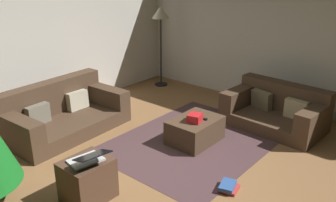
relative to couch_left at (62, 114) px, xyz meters
The scene contains 13 objects.
ground_plane 2.28m from the couch_left, 87.35° to the right, with size 6.40×6.40×0.00m, color brown.
rear_partition 1.35m from the couch_left, 83.19° to the left, with size 6.40×0.12×2.60m, color beige.
corner_partition 4.09m from the couch_left, 34.89° to the right, with size 0.12×6.40×2.60m, color beige.
couch_left is the anchor object (origin of this frame).
couch_right 3.44m from the couch_left, 46.92° to the right, with size 0.99×1.57×0.68m.
ottoman 2.12m from the couch_left, 60.47° to the right, with size 0.78×0.57×0.36m, color #473323.
gift_box 2.12m from the couch_left, 63.05° to the right, with size 0.20×0.18×0.12m, color red.
tv_remote 2.21m from the couch_left, 60.23° to the right, with size 0.05×0.16×0.02m, color black.
side_table 1.95m from the couch_left, 116.21° to the right, with size 0.52×0.44×0.48m, color #4C3323.
laptop 2.02m from the couch_left, 115.69° to the right, with size 0.42×0.47×0.19m.
book_stack 2.90m from the couch_left, 84.08° to the right, with size 0.29×0.25×0.08m.
corner_lamp 2.98m from the couch_left, ahead, with size 0.36×0.36×1.68m.
area_rug 2.13m from the couch_left, 60.47° to the right, with size 2.60×2.00×0.01m, color #493033.
Camera 1 is at (-2.97, -2.36, 2.48)m, focal length 38.16 mm.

